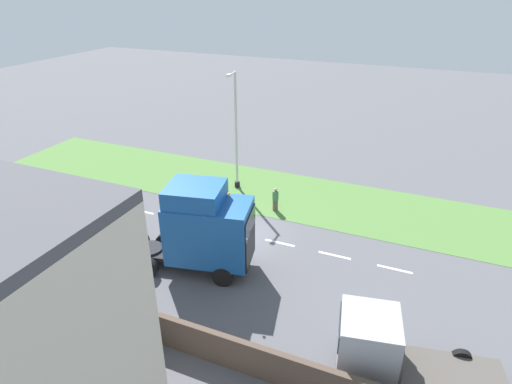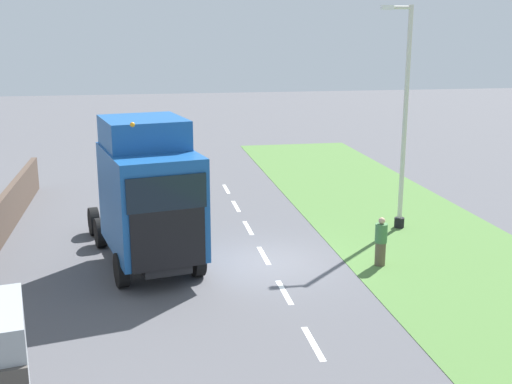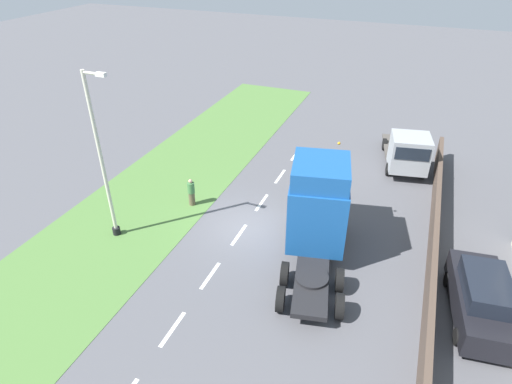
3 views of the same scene
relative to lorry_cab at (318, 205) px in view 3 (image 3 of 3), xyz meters
name	(u,v)px [view 3 (image 3 of 3)]	position (x,y,z in m)	size (l,w,h in m)	color
ground_plane	(244,227)	(-3.77, 0.23, -2.41)	(120.00, 120.00, 0.00)	#515156
grass_verge	(146,204)	(-9.77, 0.23, -2.40)	(7.00, 44.00, 0.01)	#4C7538
lane_markings	(239,235)	(-3.77, -0.47, -2.41)	(0.16, 21.00, 0.00)	white
boundary_wall	(432,258)	(5.23, 0.23, -1.64)	(0.25, 24.00, 1.54)	#4C3D33
lorry_cab	(318,205)	(0.00, 0.00, 0.00)	(4.01, 7.75, 4.92)	black
flatbed_truck	(408,152)	(3.32, 9.29, -0.99)	(3.32, 6.44, 2.68)	#999EA3
parked_car	(481,298)	(7.06, -1.93, -1.40)	(2.46, 4.98, 2.07)	black
lamp_post	(104,168)	(-9.46, -2.68, 1.38)	(1.31, 0.38, 8.29)	black
pedestrian	(191,193)	(-7.29, 1.11, -1.62)	(0.39, 0.39, 1.62)	brown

